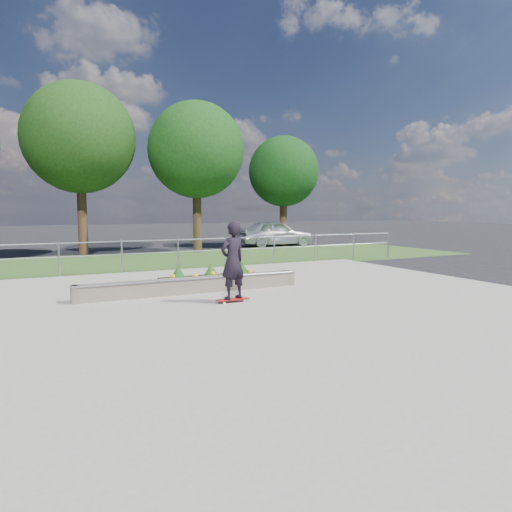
% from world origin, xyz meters
% --- Properties ---
extents(ground, '(120.00, 120.00, 0.00)m').
position_xyz_m(ground, '(0.00, 0.00, 0.00)').
color(ground, black).
rests_on(ground, ground).
extents(grass_verge, '(30.00, 8.00, 0.02)m').
position_xyz_m(grass_verge, '(0.00, 11.00, 0.01)').
color(grass_verge, '#2D4D1E').
rests_on(grass_verge, ground).
extents(concrete_slab, '(15.00, 15.00, 0.06)m').
position_xyz_m(concrete_slab, '(0.00, 0.00, 0.03)').
color(concrete_slab, gray).
rests_on(concrete_slab, ground).
extents(fence, '(20.06, 0.06, 1.20)m').
position_xyz_m(fence, '(0.00, 7.50, 0.77)').
color(fence, '#95989D').
rests_on(fence, ground).
extents(tree_mid_left, '(5.25, 5.25, 8.25)m').
position_xyz_m(tree_mid_left, '(-2.50, 15.00, 5.61)').
color(tree_mid_left, '#301D13').
rests_on(tree_mid_left, ground).
extents(tree_mid_right, '(4.90, 4.90, 7.70)m').
position_xyz_m(tree_mid_right, '(3.00, 14.00, 5.23)').
color(tree_mid_right, black).
rests_on(tree_mid_right, ground).
extents(tree_far_right, '(4.20, 4.20, 6.60)m').
position_xyz_m(tree_far_right, '(9.00, 15.50, 4.48)').
color(tree_far_right, '#312013').
rests_on(tree_far_right, ground).
extents(grind_ledge, '(6.00, 0.44, 0.43)m').
position_xyz_m(grind_ledge, '(-1.02, 2.79, 0.26)').
color(grind_ledge, brown).
rests_on(grind_ledge, concrete_slab).
extents(planter_bed, '(3.00, 1.20, 0.61)m').
position_xyz_m(planter_bed, '(-0.10, 3.66, 0.24)').
color(planter_bed, black).
rests_on(planter_bed, concrete_slab).
extents(skateboarder, '(0.80, 0.61, 1.91)m').
position_xyz_m(skateboarder, '(-0.57, 1.18, 1.05)').
color(skateboarder, silver).
rests_on(skateboarder, concrete_slab).
extents(parked_car, '(4.74, 2.14, 1.58)m').
position_xyz_m(parked_car, '(8.57, 15.76, 0.79)').
color(parked_car, '#B1B7BB').
rests_on(parked_car, ground).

